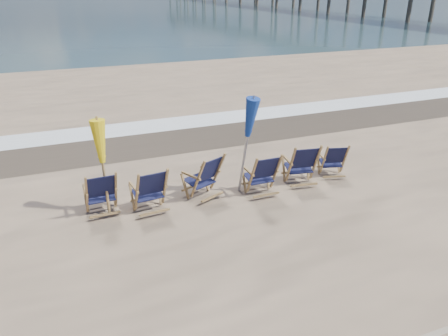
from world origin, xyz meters
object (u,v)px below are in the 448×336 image
object	(u,v)px
beach_chair_3	(276,173)
beach_chair_5	(345,160)
beach_chair_0	(116,191)
beach_chair_2	(218,173)
beach_chair_4	(316,164)
umbrella_blue	(246,121)
beach_chair_1	(165,188)
umbrella_yellow	(101,147)

from	to	relation	value
beach_chair_3	beach_chair_5	size ratio (longest dim) A/B	1.15
beach_chair_0	beach_chair_2	distance (m)	2.20
beach_chair_4	umbrella_blue	size ratio (longest dim) A/B	0.48
beach_chair_4	umbrella_blue	bearing A→B (deg)	1.45
beach_chair_2	beach_chair_1	bearing A→B (deg)	-10.70
beach_chair_0	umbrella_blue	xyz separation A→B (m)	(2.78, -0.10, 1.19)
beach_chair_2	beach_chair_4	xyz separation A→B (m)	(2.25, -0.37, 0.01)
beach_chair_1	beach_chair_5	xyz separation A→B (m)	(4.39, 0.05, -0.07)
beach_chair_3	beach_chair_5	distance (m)	1.96
beach_chair_2	umbrella_yellow	size ratio (longest dim) A/B	0.54
beach_chair_4	beach_chair_5	distance (m)	0.90
beach_chair_1	beach_chair_5	distance (m)	4.40
beach_chair_4	beach_chair_0	bearing A→B (deg)	5.23
beach_chair_1	beach_chair_4	distance (m)	3.51
umbrella_blue	beach_chair_0	bearing A→B (deg)	178.03
beach_chair_2	beach_chair_0	bearing A→B (deg)	-23.19
beach_chair_3	umbrella_blue	xyz separation A→B (m)	(-0.61, 0.32, 1.17)
umbrella_yellow	umbrella_blue	size ratio (longest dim) A/B	0.89
beach_chair_1	beach_chair_3	world-z (taller)	beach_chair_1
beach_chair_0	beach_chair_1	bearing A→B (deg)	162.23
beach_chair_0	beach_chair_4	distance (m)	4.46
beach_chair_4	umbrella_blue	world-z (taller)	umbrella_blue
beach_chair_5	beach_chair_1	bearing A→B (deg)	16.48
umbrella_yellow	beach_chair_5	bearing A→B (deg)	-2.90
beach_chair_0	beach_chair_5	distance (m)	5.34
beach_chair_1	beach_chair_5	size ratio (longest dim) A/B	1.16
beach_chair_4	umbrella_blue	xyz separation A→B (m)	(-1.67, 0.24, 1.16)
beach_chair_1	beach_chair_4	xyz separation A→B (m)	(3.51, -0.07, 0.01)
beach_chair_2	beach_chair_3	size ratio (longest dim) A/B	1.02
beach_chair_5	umbrella_yellow	distance (m)	5.62
umbrella_yellow	umbrella_blue	xyz separation A→B (m)	(2.97, -0.16, 0.24)
beach_chair_3	beach_chair_5	world-z (taller)	beach_chair_3
beach_chair_5	umbrella_yellow	size ratio (longest dim) A/B	0.46
beach_chair_0	beach_chair_5	bearing A→B (deg)	175.52
beach_chair_1	beach_chair_2	xyz separation A→B (m)	(1.25, 0.30, 0.00)
beach_chair_1	beach_chair_2	size ratio (longest dim) A/B	0.99
beach_chair_2	beach_chair_4	bearing A→B (deg)	146.61
beach_chair_2	beach_chair_3	world-z (taller)	beach_chair_2
beach_chair_2	beach_chair_4	distance (m)	2.28
beach_chair_5	beach_chair_4	bearing A→B (deg)	23.28
beach_chair_5	umbrella_blue	size ratio (longest dim) A/B	0.41
beach_chair_0	beach_chair_3	xyz separation A→B (m)	(3.39, -0.42, 0.01)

